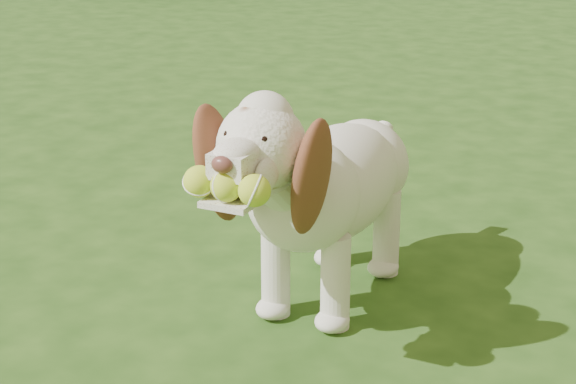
% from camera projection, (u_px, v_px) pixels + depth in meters
% --- Properties ---
extents(ground, '(80.00, 80.00, 0.00)m').
position_uv_depth(ground, '(357.00, 324.00, 3.08)').
color(ground, '#1F3E11').
rests_on(ground, ground).
extents(dog, '(0.44, 1.25, 0.82)m').
position_uv_depth(dog, '(322.00, 181.00, 3.06)').
color(dog, silver).
rests_on(dog, ground).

